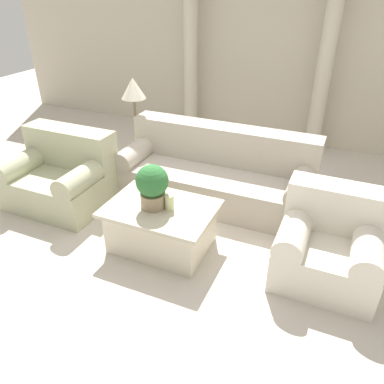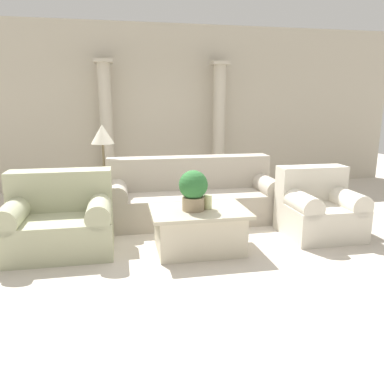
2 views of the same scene
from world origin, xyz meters
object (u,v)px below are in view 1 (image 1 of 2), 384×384
(loveseat, at_px, (62,175))
(potted_plant, at_px, (152,185))
(armchair, at_px, (329,243))
(floor_lamp, at_px, (134,95))
(coffee_table, at_px, (161,226))
(sofa_long, at_px, (216,173))

(loveseat, relative_size, potted_plant, 2.62)
(armchair, bearing_deg, potted_plant, -171.03)
(floor_lamp, bearing_deg, potted_plant, -53.63)
(coffee_table, height_order, potted_plant, potted_plant)
(loveseat, distance_m, floor_lamp, 1.41)
(potted_plant, xyz_separation_m, floor_lamp, (-1.03, 1.40, 0.43))
(loveseat, distance_m, coffee_table, 1.64)
(sofa_long, relative_size, potted_plant, 5.31)
(coffee_table, relative_size, potted_plant, 2.41)
(loveseat, bearing_deg, potted_plant, -13.51)
(loveseat, xyz_separation_m, coffee_table, (1.60, -0.35, -0.12))
(sofa_long, height_order, armchair, sofa_long)
(floor_lamp, distance_m, armchair, 3.09)
(coffee_table, relative_size, floor_lamp, 0.79)
(coffee_table, bearing_deg, loveseat, 167.70)
(potted_plant, bearing_deg, sofa_long, 79.45)
(sofa_long, height_order, coffee_table, sofa_long)
(coffee_table, distance_m, floor_lamp, 2.00)
(coffee_table, distance_m, armchair, 1.68)
(potted_plant, bearing_deg, armchair, 8.97)
(loveseat, xyz_separation_m, armchair, (3.26, -0.10, -0.01))
(sofa_long, xyz_separation_m, loveseat, (-1.76, -0.87, 0.01))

